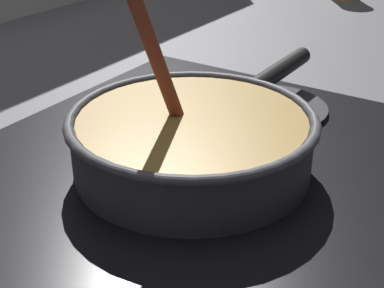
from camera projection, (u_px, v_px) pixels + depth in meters
The scene contains 5 objects.
ground at pixel (290, 258), 0.50m from camera, with size 2.40×1.60×0.04m, color #4C4C51.
hob_plate at pixel (192, 173), 0.58m from camera, with size 0.56×0.48×0.01m, color black.
burner_ring at pixel (192, 165), 0.58m from camera, with size 0.19×0.19×0.01m, color #592D0C.
spare_burner at pixel (269, 108), 0.71m from camera, with size 0.15×0.15×0.01m, color #262628.
cooking_pan at pixel (193, 138), 0.56m from camera, with size 0.40×0.25×0.29m.
Camera 1 is at (-0.38, -0.14, 0.30)m, focal length 52.57 mm.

